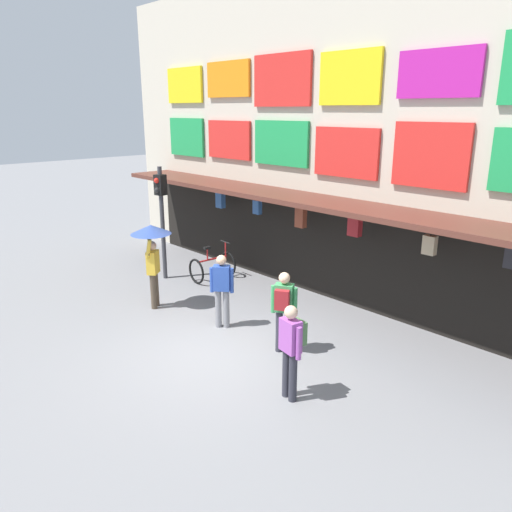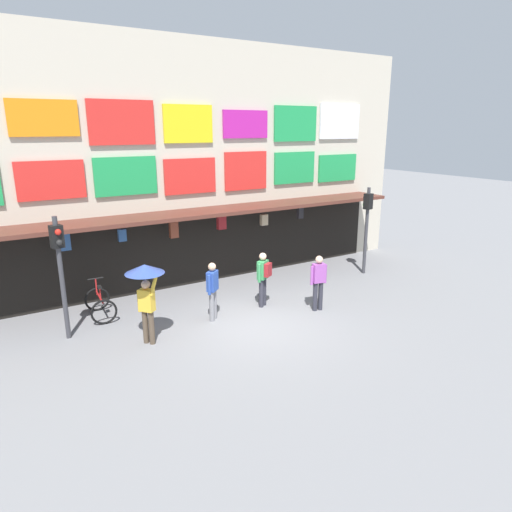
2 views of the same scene
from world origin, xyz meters
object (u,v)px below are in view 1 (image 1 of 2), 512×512
Objects in this scene: traffic_light_near at (161,205)px; pedestrian_in_white at (284,307)px; pedestrian_with_umbrella at (152,243)px; pedestrian_in_black at (291,345)px; pedestrian_in_green at (222,287)px; bicycle_parked at (213,266)px.

traffic_light_near is 5.65m from pedestrian_in_white.
pedestrian_with_umbrella is 1.24× the size of pedestrian_in_white.
pedestrian_with_umbrella reaches higher than pedestrian_in_black.
pedestrian_in_black and pedestrian_in_white have the same top height.
pedestrian_in_green is at bearing -176.08° from pedestrian_in_white.
bicycle_parked is 0.72× the size of pedestrian_in_green.
pedestrian_in_black is 1.63m from pedestrian_in_white.
pedestrian_in_white is at bearing -8.22° from traffic_light_near.
bicycle_parked is 0.58× the size of pedestrian_with_umbrella.
pedestrian_with_umbrella reaches higher than pedestrian_in_green.
pedestrian_in_white is (5.47, -0.79, -1.16)m from traffic_light_near.
pedestrian_in_black and pedestrian_in_green have the same top height.
traffic_light_near is 1.90× the size of pedestrian_in_black.
pedestrian_in_black is at bearing -5.62° from pedestrian_with_umbrella.
bicycle_parked is 3.29m from pedestrian_in_green.
pedestrian_in_black is at bearing -41.81° from pedestrian_in_white.
pedestrian_in_green is at bearing -34.63° from bicycle_parked.
pedestrian_in_green is (-2.97, 0.96, -0.04)m from pedestrian_in_black.
traffic_light_near is at bearing 171.78° from pedestrian_in_white.
pedestrian_with_umbrella is at bearing -171.11° from pedestrian_in_white.
traffic_light_near is 2.23m from pedestrian_with_umbrella.
pedestrian_with_umbrella is 2.20m from pedestrian_in_green.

